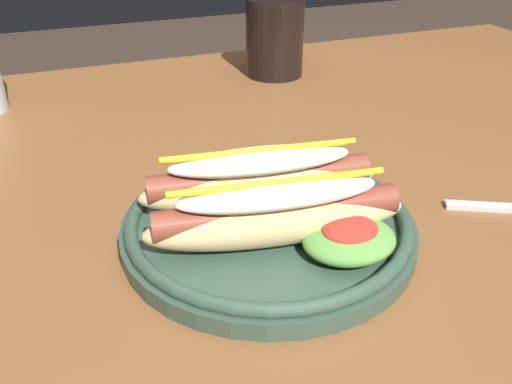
% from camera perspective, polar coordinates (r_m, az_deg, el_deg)
% --- Properties ---
extents(dining_table, '(1.40, 0.88, 0.74)m').
position_cam_1_polar(dining_table, '(0.68, 1.46, -3.74)').
color(dining_table, brown).
rests_on(dining_table, ground_plane).
extents(hot_dog_plate, '(0.26, 0.26, 0.08)m').
position_cam_1_polar(hot_dog_plate, '(0.48, 1.61, -2.17)').
color(hot_dog_plate, '#334C3D').
rests_on(hot_dog_plate, dining_table).
extents(soda_cup, '(0.09, 0.09, 0.12)m').
position_cam_1_polar(soda_cup, '(0.91, 1.96, 15.75)').
color(soda_cup, black).
rests_on(soda_cup, dining_table).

